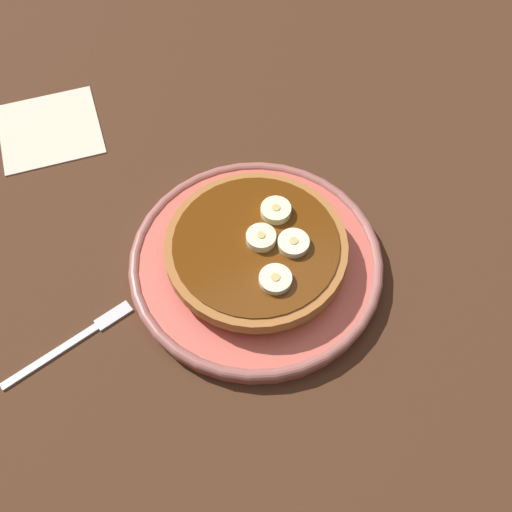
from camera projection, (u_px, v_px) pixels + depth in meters
ground_plane at (256, 275)px, 60.59cm from camera, size 140.00×140.00×3.00cm
plate at (256, 262)px, 58.47cm from camera, size 24.30×24.30×1.88cm
pancake_stack at (256, 252)px, 56.77cm from camera, size 17.60×16.94×2.82cm
banana_slice_0 at (259, 235)px, 55.68cm from camera, size 2.77×2.77×1.07cm
banana_slice_1 at (276, 211)px, 57.14cm from camera, size 2.88×2.88×1.06cm
banana_slice_2 at (275, 280)px, 53.24cm from camera, size 2.92×2.92×0.90cm
banana_slice_3 at (293, 243)px, 55.24cm from camera, size 2.90×2.90×0.94cm
napkin at (49, 129)px, 69.00cm from camera, size 13.18×13.18×0.30cm
fork at (76, 339)px, 55.00cm from camera, size 13.02×2.60×0.50cm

